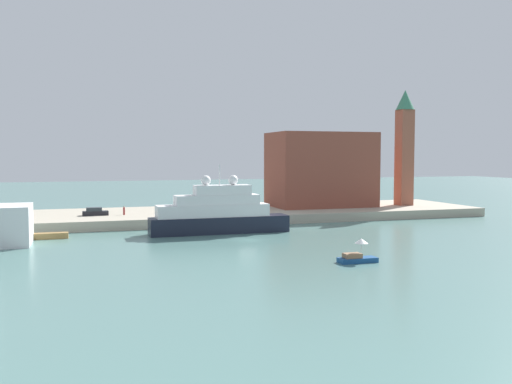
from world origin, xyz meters
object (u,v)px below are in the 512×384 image
small_motorboat (357,256)px  harbor_building (321,169)px  parked_car (95,212)px  mooring_bollard (235,214)px  large_yacht (218,214)px  work_barge (48,236)px  bell_tower (404,143)px  person_figure (124,211)px

small_motorboat → harbor_building: bearing=70.4°
parked_car → mooring_bollard: size_ratio=6.26×
harbor_building → mooring_bollard: bearing=-150.0°
large_yacht → work_barge: size_ratio=3.94×
harbor_building → bell_tower: bearing=-10.4°
harbor_building → large_yacht: bearing=-141.7°
large_yacht → parked_car: size_ratio=4.96×
small_motorboat → bell_tower: bell_tower is taller
work_barge → harbor_building: 57.31m
harbor_building → bell_tower: bell_tower is taller
work_barge → large_yacht: bearing=-3.9°
mooring_bollard → work_barge: bearing=-166.8°
small_motorboat → harbor_building: harbor_building is taller
bell_tower → parked_car: bell_tower is taller
large_yacht → work_barge: (-25.39, 1.75, -2.66)m
work_barge → mooring_bollard: bearing=13.2°
bell_tower → person_figure: size_ratio=15.51×
bell_tower → parked_car: size_ratio=5.46×
work_barge → bell_tower: bearing=13.3°
bell_tower → work_barge: bearing=-166.7°
bell_tower → person_figure: bell_tower is taller
mooring_bollard → bell_tower: bearing=13.4°
work_barge → person_figure: (12.10, 14.49, 1.98)m
small_motorboat → work_barge: small_motorboat is taller
small_motorboat → work_barge: 46.31m
bell_tower → mooring_bollard: bell_tower is taller
person_figure → large_yacht: bearing=-50.7°
work_barge → mooring_bollard: size_ratio=7.88×
large_yacht → mooring_bollard: 10.46m
large_yacht → mooring_bollard: size_ratio=31.01×
large_yacht → small_motorboat: bearing=-71.6°
large_yacht → parked_car: bearing=137.0°
small_motorboat → parked_car: (-27.83, 45.71, 1.50)m
work_barge → parked_car: 17.00m
bell_tower → parked_car: bearing=-178.7°
large_yacht → work_barge: bearing=176.1°
person_figure → mooring_bollard: person_figure is taller
small_motorboat → bell_tower: 60.97m
harbor_building → parked_car: (-45.82, -4.72, -7.09)m
harbor_building → person_figure: (-40.84, -5.55, -6.96)m
parked_car → person_figure: 5.06m
work_barge → person_figure: bearing=50.1°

